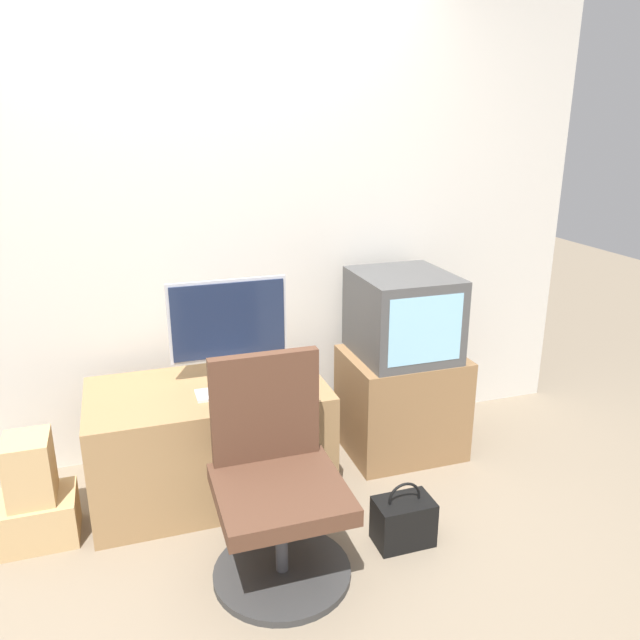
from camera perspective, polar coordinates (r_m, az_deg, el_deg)
name	(u,v)px	position (r m, az deg, el deg)	size (l,w,h in m)	color
ground_plane	(264,606)	(2.63, -5.18, -24.62)	(12.00, 12.00, 0.00)	#7F705B
wall_back	(196,215)	(3.28, -11.25, 9.36)	(4.40, 0.05, 2.60)	beige
desk	(210,440)	(3.14, -10.02, -10.74)	(1.12, 0.63, 0.56)	#937047
side_stand	(401,402)	(3.49, 7.42, -7.46)	(0.61, 0.51, 0.56)	olive
main_monitor	(229,328)	(3.04, -8.33, -0.75)	(0.57, 0.23, 0.49)	#B2B2B7
keyboard	(231,392)	(2.95, -8.16, -6.51)	(0.32, 0.13, 0.01)	silver
mouse	(276,384)	(2.99, -4.06, -5.90)	(0.05, 0.04, 0.03)	#4C4C51
crt_tv	(403,315)	(3.31, 7.58, 0.48)	(0.48, 0.53, 0.44)	#474747
office_chair	(277,490)	(2.58, -3.98, -15.25)	(0.56, 0.56, 0.89)	#333333
cardboard_box_lower	(38,518)	(3.13, -24.40, -16.17)	(0.33, 0.26, 0.21)	tan
cardboard_box_upper	(29,469)	(3.00, -25.03, -12.22)	(0.19, 0.22, 0.29)	tan
handbag	(403,521)	(2.87, 7.63, -17.73)	(0.25, 0.16, 0.30)	black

